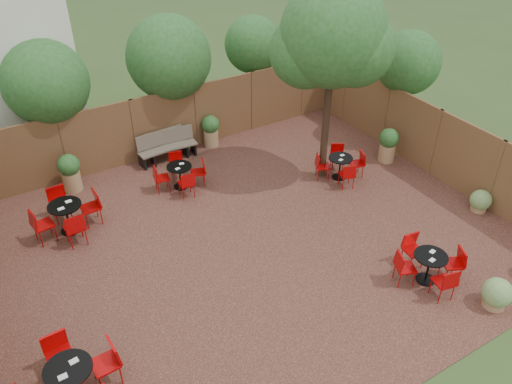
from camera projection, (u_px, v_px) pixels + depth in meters
ground at (252, 241)px, 12.57m from camera, size 80.00×80.00×0.00m
courtyard_paving at (252, 240)px, 12.57m from camera, size 12.00×10.00×0.02m
fence_back at (167, 123)px, 15.53m from camera, size 12.00×0.08×2.00m
fence_right at (435, 142)px, 14.56m from camera, size 0.08×10.00×2.00m
overhang_foliage at (75, 125)px, 11.70m from camera, size 15.55×10.54×2.79m
courtyard_tree at (333, 41)px, 12.72m from camera, size 2.81×2.71×5.44m
park_bench_left at (162, 146)px, 15.39m from camera, size 1.53×0.60×0.93m
park_bench_right at (172, 144)px, 15.53m from camera, size 1.48×0.56×0.90m
bistro_tables at (201, 240)px, 11.91m from camera, size 9.91×7.64×0.93m
planters at (180, 157)px, 14.72m from camera, size 11.56×4.13×1.09m
low_shrubs at (506, 257)px, 11.60m from camera, size 3.06×3.00×0.68m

